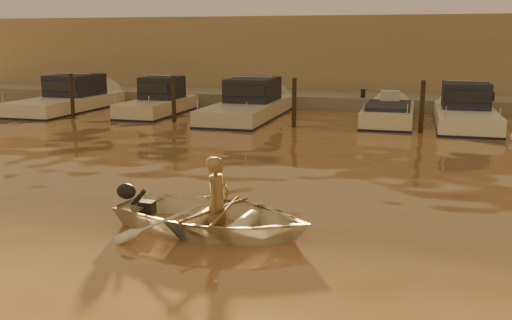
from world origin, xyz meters
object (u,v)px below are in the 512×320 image
(person, at_px, (218,202))
(moored_boat_2, at_px, (248,104))
(dinghy, at_px, (213,216))
(moored_boat_0, at_px, (68,98))
(waterfront_building, at_px, (342,57))
(moored_boat_3, at_px, (388,118))
(moored_boat_4, at_px, (466,111))
(moored_boat_1, at_px, (158,101))

(person, distance_m, moored_boat_2, 15.65)
(dinghy, height_order, moored_boat_0, moored_boat_0)
(dinghy, height_order, waterfront_building, waterfront_building)
(dinghy, distance_m, moored_boat_3, 15.35)
(dinghy, distance_m, moored_boat_2, 15.61)
(person, relative_size, moored_boat_4, 0.24)
(moored_boat_0, height_order, moored_boat_3, moored_boat_0)
(moored_boat_2, distance_m, waterfront_building, 11.49)
(dinghy, bearing_deg, moored_boat_2, 21.12)
(moored_boat_0, distance_m, moored_boat_2, 9.41)
(dinghy, xyz_separation_m, moored_boat_4, (5.58, 15.15, 0.35))
(moored_boat_0, distance_m, moored_boat_4, 18.77)
(dinghy, distance_m, waterfront_building, 26.25)
(person, height_order, moored_boat_0, moored_boat_0)
(moored_boat_2, height_order, moored_boat_3, moored_boat_2)
(moored_boat_4, bearing_deg, dinghy, -110.22)
(person, relative_size, moored_boat_2, 0.20)
(waterfront_building, bearing_deg, moored_boat_1, -123.58)
(dinghy, xyz_separation_m, person, (0.10, -0.01, 0.29))
(moored_boat_3, bearing_deg, moored_boat_0, 180.00)
(moored_boat_3, bearing_deg, waterfront_building, 107.42)
(moored_boat_0, bearing_deg, moored_boat_1, 0.00)
(moored_boat_2, bearing_deg, moored_boat_0, 180.00)
(dinghy, bearing_deg, moored_boat_3, -2.12)
(moored_boat_1, xyz_separation_m, moored_boat_3, (10.76, 0.00, -0.40))
(person, bearing_deg, waterfront_building, 9.50)
(moored_boat_1, height_order, moored_boat_2, same)
(moored_boat_0, bearing_deg, person, -48.76)
(moored_boat_2, relative_size, moored_boat_4, 1.19)
(waterfront_building, bearing_deg, dinghy, -87.84)
(moored_boat_0, distance_m, moored_boat_3, 15.66)
(person, bearing_deg, moored_boat_2, 21.47)
(moored_boat_0, height_order, moored_boat_2, same)
(moored_boat_3, distance_m, waterfront_building, 11.73)
(moored_boat_1, distance_m, waterfront_building, 13.32)
(moored_boat_1, xyz_separation_m, waterfront_building, (7.30, 11.00, 1.77))
(dinghy, relative_size, moored_boat_2, 0.45)
(dinghy, relative_size, person, 2.22)
(moored_boat_2, bearing_deg, moored_boat_3, 0.00)
(dinghy, bearing_deg, moored_boat_4, -13.10)
(person, bearing_deg, moored_boat_3, -1.75)
(moored_boat_3, bearing_deg, dinghy, -99.24)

